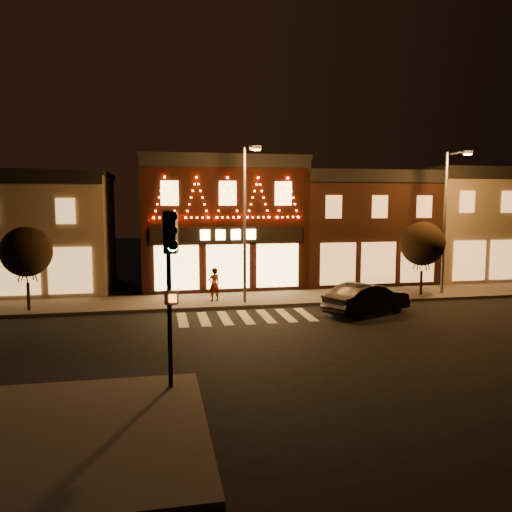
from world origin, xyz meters
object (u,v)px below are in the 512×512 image
object	(u,v)px
traffic_signal_near	(170,264)
pedestrian	(214,284)
streetlamp_mid	(246,213)
dark_sedan	(367,299)

from	to	relation	value
traffic_signal_near	pedestrian	bearing A→B (deg)	93.05
streetlamp_mid	pedestrian	bearing A→B (deg)	161.85
traffic_signal_near	streetlamp_mid	size ratio (longest dim) A/B	0.63
streetlamp_mid	dark_sedan	size ratio (longest dim) A/B	1.73
traffic_signal_near	streetlamp_mid	xyz separation A→B (m)	(4.27, 11.80, 1.18)
streetlamp_mid	pedestrian	xyz separation A→B (m)	(-1.61, 0.89, -3.88)
streetlamp_mid	pedestrian	world-z (taller)	streetlamp_mid
streetlamp_mid	dark_sedan	distance (m)	7.54
dark_sedan	pedestrian	bearing A→B (deg)	35.71
traffic_signal_near	dark_sedan	distance (m)	13.40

